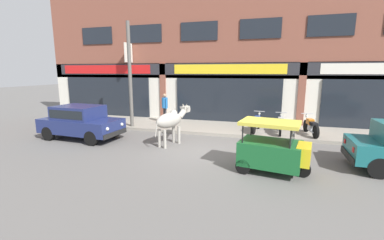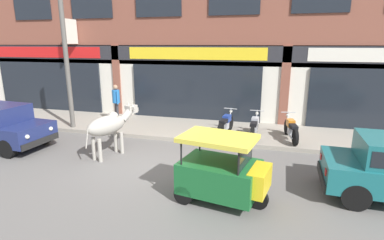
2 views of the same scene
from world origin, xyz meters
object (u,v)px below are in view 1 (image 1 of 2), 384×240
object	(u,v)px
cow	(171,120)
motorcycle_1	(280,125)
motorcycle_2	(311,126)
utility_pole	(130,75)
motorcycle_0	(256,123)
pedestrian	(165,105)
car_0	(80,121)
auto_rickshaw	(273,150)

from	to	relation	value
cow	motorcycle_1	size ratio (longest dim) A/B	1.14
motorcycle_2	utility_pole	world-z (taller)	utility_pole
motorcycle_0	motorcycle_2	size ratio (longest dim) A/B	1.00
pedestrian	utility_pole	bearing A→B (deg)	-132.56
motorcycle_0	utility_pole	bearing A→B (deg)	-173.69
motorcycle_1	car_0	bearing A→B (deg)	-160.78
cow	auto_rickshaw	distance (m)	4.33
motorcycle_1	motorcycle_2	distance (m)	1.28
auto_rickshaw	motorcycle_0	xyz separation A→B (m)	(-0.66, 4.67, -0.13)
motorcycle_1	pedestrian	bearing A→B (deg)	172.55
auto_rickshaw	motorcycle_0	distance (m)	4.72
motorcycle_1	motorcycle_0	bearing A→B (deg)	175.02
pedestrian	motorcycle_1	bearing A→B (deg)	-7.45
motorcycle_2	pedestrian	xyz separation A→B (m)	(-7.27, 0.77, 0.60)
motorcycle_0	car_0	bearing A→B (deg)	-157.61
cow	motorcycle_1	xyz separation A→B (m)	(4.30, 2.72, -0.47)
auto_rickshaw	motorcycle_1	distance (m)	4.60
auto_rickshaw	motorcycle_2	bearing A→B (deg)	69.88
motorcycle_1	utility_pole	bearing A→B (deg)	-175.35
pedestrian	cow	bearing A→B (deg)	-64.24
car_0	utility_pole	distance (m)	3.26
cow	motorcycle_1	world-z (taller)	cow
motorcycle_1	utility_pole	size ratio (longest dim) A/B	0.35
car_0	auto_rickshaw	distance (m)	8.20
auto_rickshaw	pedestrian	size ratio (longest dim) A/B	1.31
car_0	auto_rickshaw	size ratio (longest dim) A/B	1.76
cow	car_0	distance (m)	4.15
auto_rickshaw	motorcycle_0	bearing A→B (deg)	98.06
motorcycle_2	utility_pole	bearing A→B (deg)	-175.92
cow	motorcycle_0	xyz separation A→B (m)	(3.23, 2.81, -0.47)
cow	car_0	xyz separation A→B (m)	(-4.14, -0.22, -0.19)
cow	auto_rickshaw	size ratio (longest dim) A/B	0.98
cow	utility_pole	xyz separation A→B (m)	(-2.95, 2.13, 1.72)
cow	motorcycle_2	bearing A→B (deg)	26.15
auto_rickshaw	motorcycle_1	xyz separation A→B (m)	(0.41, 4.58, -0.13)
auto_rickshaw	utility_pole	bearing A→B (deg)	149.79
motorcycle_0	utility_pole	distance (m)	6.60
cow	pedestrian	distance (m)	3.89
motorcycle_0	pedestrian	size ratio (longest dim) A/B	1.13
car_0	utility_pole	size ratio (longest dim) A/B	0.72
motorcycle_1	pedestrian	xyz separation A→B (m)	(-5.99, 0.78, 0.60)
auto_rickshaw	utility_pole	size ratio (longest dim) A/B	0.41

